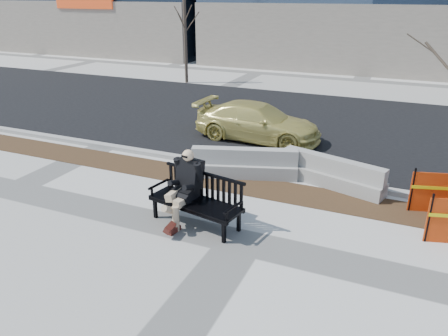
{
  "coord_description": "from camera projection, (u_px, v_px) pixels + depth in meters",
  "views": [
    {
      "loc": [
        2.66,
        -7.04,
        4.67
      ],
      "look_at": [
        -0.76,
        0.88,
        1.15
      ],
      "focal_mm": 34.81,
      "sensor_mm": 36.0,
      "label": 1
    }
  ],
  "objects": [
    {
      "name": "bench",
      "position": [
        196.0,
        224.0,
        9.39
      ],
      "size": [
        2.22,
        1.15,
        1.13
      ],
      "primitive_type": null,
      "rotation": [
        0.0,
        0.0,
        -0.19
      ],
      "color": "black",
      "rests_on": "ground"
    },
    {
      "name": "asphalt_street",
      "position": [
        327.0,
        126.0,
        16.2
      ],
      "size": [
        60.0,
        10.4,
        0.01
      ],
      "primitive_type": "cube",
      "color": "black",
      "rests_on": "ground"
    },
    {
      "name": "sedan",
      "position": [
        257.0,
        140.0,
        14.74
      ],
      "size": [
        4.33,
        1.93,
        1.23
      ],
      "primitive_type": "imported",
      "rotation": [
        0.0,
        0.0,
        1.52
      ],
      "color": "#CABB5E",
      "rests_on": "ground"
    },
    {
      "name": "jersey_barrier_left",
      "position": [
        244.0,
        176.0,
        11.8
      ],
      "size": [
        2.86,
        1.41,
        0.81
      ],
      "primitive_type": null,
      "rotation": [
        0.0,
        0.0,
        0.31
      ],
      "color": "#9E9B94",
      "rests_on": "ground"
    },
    {
      "name": "far_tree_left",
      "position": [
        187.0,
        82.0,
        23.97
      ],
      "size": [
        2.5,
        2.5,
        5.1
      ],
      "primitive_type": null,
      "rotation": [
        0.0,
        0.0,
        0.42
      ],
      "color": "#4D3E31",
      "rests_on": "ground"
    },
    {
      "name": "tree_fence",
      "position": [
        448.0,
        227.0,
        9.26
      ],
      "size": [
        2.6,
        2.6,
        5.29
      ],
      "primitive_type": null,
      "rotation": [
        0.0,
        0.0,
        0.26
      ],
      "color": "#EE480F",
      "rests_on": "ground"
    },
    {
      "name": "seated_man",
      "position": [
        187.0,
        219.0,
        9.59
      ],
      "size": [
        0.89,
        1.25,
        1.59
      ],
      "primitive_type": null,
      "rotation": [
        0.0,
        0.0,
        -0.19
      ],
      "color": "black",
      "rests_on": "ground"
    },
    {
      "name": "mulch_strip",
      "position": [
        279.0,
        191.0,
        10.93
      ],
      "size": [
        40.0,
        1.2,
        0.02
      ],
      "primitive_type": "cube",
      "color": "#47301C",
      "rests_on": "ground"
    },
    {
      "name": "curb",
      "position": [
        289.0,
        175.0,
        11.72
      ],
      "size": [
        60.0,
        0.25,
        0.12
      ],
      "primitive_type": "cube",
      "color": "#9E9B93",
      "rests_on": "ground"
    },
    {
      "name": "jersey_barrier_right",
      "position": [
        331.0,
        186.0,
        11.23
      ],
      "size": [
        2.78,
        1.31,
        0.78
      ],
      "primitive_type": null,
      "rotation": [
        0.0,
        0.0,
        -0.29
      ],
      "color": "gray",
      "rests_on": "ground"
    },
    {
      "name": "ground",
      "position": [
        241.0,
        242.0,
        8.73
      ],
      "size": [
        120.0,
        120.0,
        0.0
      ],
      "primitive_type": "plane",
      "color": "beige",
      "rests_on": "ground"
    }
  ]
}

